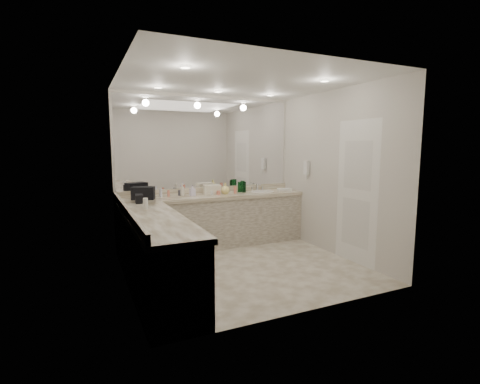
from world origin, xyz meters
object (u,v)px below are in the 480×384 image
sink (262,192)px  soap_bottle_c (225,188)px  black_toiletry_bag (143,193)px  soap_bottle_a (182,190)px  hand_towel (284,189)px  cream_cosmetic_case (212,189)px  wall_phone (307,168)px  soap_bottle_b (192,190)px

sink → soap_bottle_c: size_ratio=2.25×
black_toiletry_bag → soap_bottle_a: size_ratio=1.69×
sink → hand_towel: size_ratio=1.80×
cream_cosmetic_case → soap_bottle_c: bearing=-21.9°
soap_bottle_c → wall_phone: bearing=-19.7°
soap_bottle_b → hand_towel: bearing=-1.6°
wall_phone → hand_towel: size_ratio=0.98×
hand_towel → soap_bottle_b: bearing=178.4°
black_toiletry_bag → cream_cosmetic_case: bearing=7.0°
hand_towel → cream_cosmetic_case: bearing=174.2°
black_toiletry_bag → soap_bottle_b: 0.81m
black_toiletry_bag → soap_bottle_c: bearing=1.7°
sink → cream_cosmetic_case: 0.95m
black_toiletry_bag → soap_bottle_a: bearing=13.4°
soap_bottle_a → cream_cosmetic_case: bearing=-1.2°
cream_cosmetic_case → soap_bottle_b: soap_bottle_b is taller
cream_cosmetic_case → soap_bottle_a: bearing=-176.0°
sink → black_toiletry_bag: size_ratio=1.30×
cream_cosmetic_case → soap_bottle_c: soap_bottle_c is taller
soap_bottle_a → soap_bottle_b: size_ratio=1.08×
wall_phone → black_toiletry_bag: wall_phone is taller
black_toiletry_bag → soap_bottle_c: size_ratio=1.73×
black_toiletry_bag → cream_cosmetic_case: 1.20m
hand_towel → soap_bottle_c: size_ratio=1.25×
wall_phone → soap_bottle_b: 2.03m
hand_towel → soap_bottle_c: 1.18m
black_toiletry_bag → soap_bottle_b: bearing=3.9°
wall_phone → cream_cosmetic_case: bearing=159.3°
soap_bottle_c → black_toiletry_bag: bearing=-178.3°
hand_towel → black_toiletry_bag: bearing=-179.9°
soap_bottle_c → hand_towel: bearing=-1.8°
black_toiletry_bag → cream_cosmetic_case: size_ratio=1.21×
soap_bottle_b → sink: bearing=0.2°
hand_towel → soap_bottle_b: (-1.77, 0.05, 0.07)m
sink → hand_towel: bearing=-7.0°
wall_phone → soap_bottle_a: 2.19m
soap_bottle_a → soap_bottle_c: (0.73, -0.12, -0.00)m
hand_towel → soap_bottle_c: bearing=178.2°
sink → hand_towel: (0.44, -0.05, 0.03)m
sink → wall_phone: 0.91m
hand_towel → soap_bottle_c: (-1.18, 0.04, 0.08)m
black_toiletry_bag → cream_cosmetic_case: black_toiletry_bag is taller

